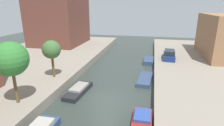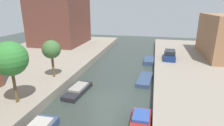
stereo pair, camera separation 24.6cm
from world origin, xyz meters
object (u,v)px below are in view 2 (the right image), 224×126
(moored_boat_right_2, at_px, (141,121))
(parked_car, at_px, (170,55))
(street_tree_2, at_px, (10,59))
(moored_boat_right_4, at_px, (149,61))
(moored_boat_right_3, at_px, (145,80))
(moored_boat_left_3, at_px, (78,90))
(street_tree_3, at_px, (51,50))

(moored_boat_right_2, bearing_deg, parked_car, 79.36)
(street_tree_2, bearing_deg, moored_boat_right_4, 58.51)
(parked_car, xyz_separation_m, moored_boat_right_3, (-3.47, -7.97, -1.38))
(street_tree_2, relative_size, moored_boat_left_3, 1.19)
(moored_boat_right_3, bearing_deg, moored_boat_left_3, -145.13)
(moored_boat_right_2, bearing_deg, street_tree_2, -177.91)
(parked_car, xyz_separation_m, moored_boat_right_4, (-3.26, 0.42, -1.29))
(moored_boat_right_2, distance_m, moored_boat_right_3, 9.39)
(moored_boat_left_3, height_order, moored_boat_right_4, moored_boat_left_3)
(street_tree_3, distance_m, parked_car, 18.55)
(moored_boat_right_2, xyz_separation_m, moored_boat_right_3, (-0.21, 9.39, -0.18))
(street_tree_3, relative_size, moored_boat_right_3, 0.97)
(street_tree_2, xyz_separation_m, street_tree_3, (-0.00, 6.40, -0.70))
(street_tree_3, height_order, moored_boat_left_3, street_tree_3)
(street_tree_2, bearing_deg, street_tree_3, 90.00)
(parked_car, distance_m, moored_boat_right_2, 17.70)
(street_tree_3, xyz_separation_m, parked_car, (14.40, 11.36, -2.76))
(street_tree_3, bearing_deg, moored_boat_left_3, -22.52)
(street_tree_3, distance_m, moored_boat_left_3, 5.79)
(street_tree_2, xyz_separation_m, moored_boat_left_3, (3.79, 4.83, -4.78))
(moored_boat_right_4, bearing_deg, moored_boat_right_2, -90.00)
(street_tree_3, xyz_separation_m, moored_boat_right_3, (10.93, 3.40, -4.15))
(moored_boat_right_2, xyz_separation_m, moored_boat_right_4, (-0.00, 17.78, -0.09))
(parked_car, bearing_deg, moored_boat_right_3, -113.55)
(moored_boat_right_3, xyz_separation_m, moored_boat_right_4, (0.21, 8.39, 0.09))
(parked_car, height_order, moored_boat_right_4, parked_car)
(moored_boat_left_3, height_order, moored_boat_right_3, moored_boat_left_3)
(street_tree_3, xyz_separation_m, moored_boat_right_4, (11.14, 11.78, -4.06))
(moored_boat_right_4, bearing_deg, moored_boat_left_3, -118.80)
(street_tree_3, bearing_deg, street_tree_2, -90.00)
(street_tree_2, relative_size, parked_car, 1.22)
(moored_boat_left_3, distance_m, moored_boat_right_4, 15.24)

